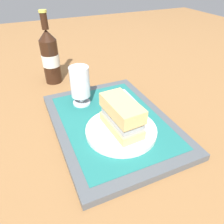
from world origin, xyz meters
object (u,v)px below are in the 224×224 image
sandwich (119,115)px  beer_bottle (50,56)px  plate (120,131)px  beer_glass (80,84)px

sandwich → beer_bottle: size_ratio=0.51×
sandwich → beer_bottle: bearing=8.7°
plate → sandwich: sandwich is taller
beer_glass → beer_bottle: (0.24, 0.04, 0.01)m
sandwich → beer_glass: size_ratio=1.08×
sandwich → beer_glass: 0.19m
plate → sandwich: size_ratio=1.40×
plate → sandwich: 0.05m
beer_glass → beer_bottle: beer_bottle is taller
beer_bottle → plate: bearing=-167.6°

